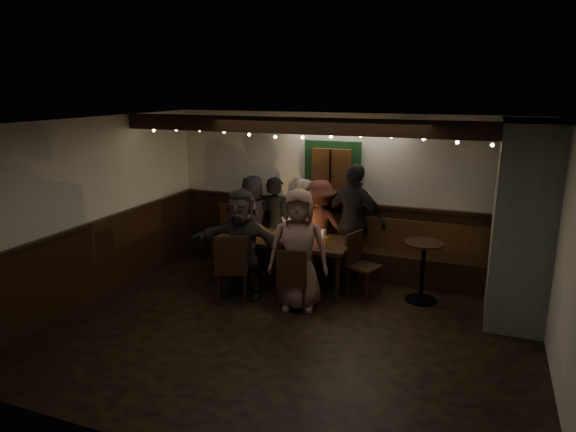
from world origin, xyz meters
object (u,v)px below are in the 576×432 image
at_px(person_a, 253,220).
at_px(person_b, 275,223).
at_px(dining_table, 283,242).
at_px(person_c, 302,225).
at_px(chair_near_right, 292,276).
at_px(person_e, 355,222).
at_px(person_d, 320,227).
at_px(person_g, 298,250).
at_px(chair_end, 359,260).
at_px(person_f, 242,243).
at_px(chair_near_left, 231,264).
at_px(high_top, 423,264).

height_order(person_a, person_b, person_b).
distance_m(dining_table, person_a, 1.14).
height_order(dining_table, person_c, person_c).
xyz_separation_m(chair_near_right, person_e, (0.45, 1.57, 0.42)).
xyz_separation_m(dining_table, person_d, (0.36, 0.73, 0.09)).
distance_m(chair_near_right, person_d, 1.65).
relative_size(person_c, person_g, 0.92).
xyz_separation_m(chair_end, person_g, (-0.65, -0.82, 0.32)).
bearing_deg(chair_end, person_f, -154.83).
bearing_deg(person_b, chair_near_right, 131.40).
height_order(chair_near_left, person_d, person_d).
distance_m(dining_table, person_g, 0.92).
xyz_separation_m(chair_near_left, chair_end, (1.60, 1.00, -0.05)).
bearing_deg(person_d, chair_near_right, 84.62).
distance_m(person_e, person_g, 1.48).
bearing_deg(person_f, person_g, -7.96).
bearing_deg(person_a, person_b, 152.90).
relative_size(chair_end, person_d, 0.59).
relative_size(person_b, person_c, 1.01).
xyz_separation_m(chair_near_right, person_c, (-0.46, 1.64, 0.27)).
bearing_deg(high_top, chair_end, -177.43).
xyz_separation_m(chair_near_right, person_f, (-0.88, 0.24, 0.30)).
height_order(person_c, person_g, person_g).
bearing_deg(person_c, person_g, 100.48).
distance_m(person_b, person_c, 0.45).
bearing_deg(person_e, person_a, 15.32).
xyz_separation_m(chair_near_left, chair_near_right, (0.92, 0.02, -0.06)).
bearing_deg(person_f, chair_near_right, -17.83).
bearing_deg(person_d, dining_table, 53.43).
bearing_deg(chair_end, high_top, 2.57).
height_order(high_top, person_d, person_d).
xyz_separation_m(person_a, person_g, (1.38, -1.48, 0.07)).
distance_m(chair_near_left, high_top, 2.72).
bearing_deg(chair_end, person_a, 162.10).
height_order(person_e, person_f, person_e).
height_order(person_b, person_g, person_g).
height_order(person_a, person_f, person_f).
xyz_separation_m(person_b, person_f, (0.02, -1.31, 0.02)).
height_order(person_a, person_g, person_g).
xyz_separation_m(person_b, person_c, (0.44, 0.09, -0.01)).
bearing_deg(high_top, chair_near_left, -157.45).
xyz_separation_m(person_a, person_d, (1.21, -0.02, 0.00)).
bearing_deg(person_e, person_g, 90.65).
bearing_deg(person_b, person_a, 1.11).
height_order(chair_end, person_a, person_a).
relative_size(high_top, person_d, 0.57).
height_order(chair_near_right, person_c, person_c).
height_order(high_top, person_c, person_c).
height_order(person_b, person_f, person_f).
distance_m(chair_near_right, chair_end, 1.19).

